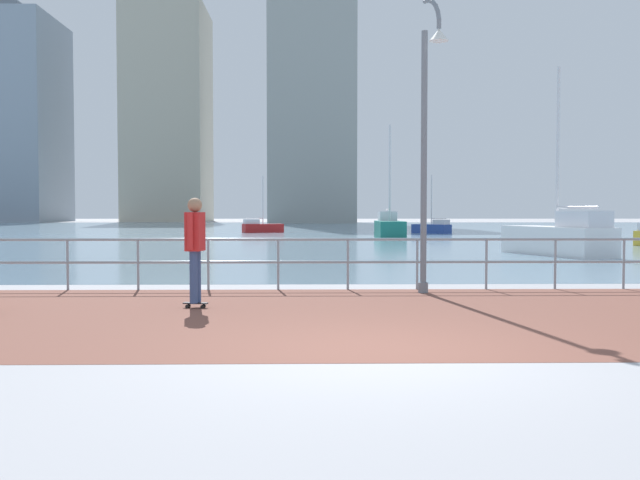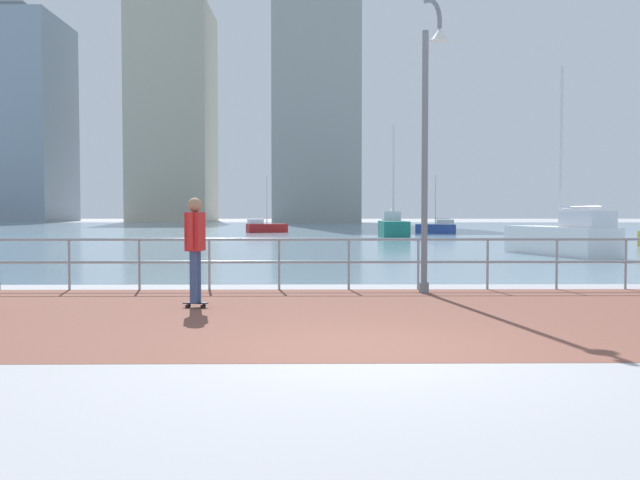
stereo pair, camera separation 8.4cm
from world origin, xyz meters
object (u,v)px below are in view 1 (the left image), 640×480
at_px(lamppost, 428,131).
at_px(sailboat_red, 262,227).
at_px(sailboat_ivory, 432,228).
at_px(sailboat_yellow, 560,237).
at_px(sailboat_teal, 389,227).
at_px(skateboarder, 195,242).

relative_size(lamppost, sailboat_red, 1.31).
distance_m(lamppost, sailboat_ivory, 38.04).
height_order(sailboat_yellow, sailboat_red, sailboat_yellow).
bearing_deg(sailboat_ivory, sailboat_teal, -114.72).
relative_size(skateboarder, sailboat_ivory, 0.42).
height_order(lamppost, sailboat_red, lamppost).
height_order(sailboat_ivory, sailboat_red, sailboat_red).
xyz_separation_m(sailboat_ivory, sailboat_red, (-12.60, 2.11, 0.00)).
bearing_deg(skateboarder, sailboat_teal, 77.34).
bearing_deg(skateboarder, sailboat_ivory, 74.34).
height_order(skateboarder, sailboat_red, sailboat_red).
bearing_deg(lamppost, skateboarder, -155.27).
distance_m(sailboat_yellow, sailboat_ivory, 25.73).
xyz_separation_m(skateboarder, sailboat_ivory, (10.99, 39.21, -0.68)).
xyz_separation_m(lamppost, sailboat_ivory, (6.88, 37.32, -2.69)).
xyz_separation_m(sailboat_ivory, sailboat_teal, (-4.26, -9.26, 0.23)).
relative_size(sailboat_yellow, sailboat_teal, 1.01).
xyz_separation_m(lamppost, sailboat_red, (-5.72, 39.43, -2.69)).
xyz_separation_m(lamppost, sailboat_teal, (2.62, 28.06, -2.46)).
distance_m(skateboarder, sailboat_ivory, 40.73).
relative_size(skateboarder, sailboat_yellow, 0.27).
height_order(lamppost, sailboat_teal, sailboat_teal).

